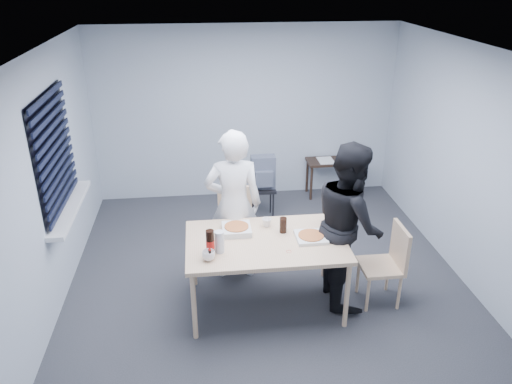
{
  "coord_description": "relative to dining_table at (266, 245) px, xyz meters",
  "views": [
    {
      "loc": [
        -0.69,
        -4.74,
        3.34
      ],
      "look_at": [
        -0.12,
        0.1,
        1.11
      ],
      "focal_mm": 35.0,
      "sensor_mm": 36.0,
      "label": 1
    }
  ],
  "objects": [
    {
      "name": "room",
      "position": [
        -2.12,
        0.79,
        0.71
      ],
      "size": [
        5.0,
        5.0,
        5.0
      ],
      "color": "#2A2B2F",
      "rests_on": "ground"
    },
    {
      "name": "dining_table",
      "position": [
        0.0,
        0.0,
        0.0
      ],
      "size": [
        1.62,
        1.02,
        0.79
      ],
      "color": "beige",
      "rests_on": "ground"
    },
    {
      "name": "chair_far",
      "position": [
        -0.23,
        1.04,
        -0.22
      ],
      "size": [
        0.42,
        0.42,
        0.89
      ],
      "color": "beige",
      "rests_on": "ground"
    },
    {
      "name": "chair_right",
      "position": [
        1.3,
        -0.08,
        -0.22
      ],
      "size": [
        0.42,
        0.42,
        0.89
      ],
      "color": "beige",
      "rests_on": "ground"
    },
    {
      "name": "person_white",
      "position": [
        -0.28,
        0.64,
        0.16
      ],
      "size": [
        0.65,
        0.42,
        1.77
      ],
      "primitive_type": "imported",
      "rotation": [
        0.0,
        0.0,
        3.14
      ],
      "color": "silver",
      "rests_on": "ground"
    },
    {
      "name": "person_black",
      "position": [
        0.88,
        0.07,
        0.16
      ],
      "size": [
        0.47,
        0.86,
        1.77
      ],
      "primitive_type": "imported",
      "rotation": [
        0.0,
        0.0,
        1.57
      ],
      "color": "black",
      "rests_on": "ground"
    },
    {
      "name": "side_table",
      "position": [
        1.45,
        2.67,
        -0.23
      ],
      "size": [
        0.87,
        0.39,
        0.58
      ],
      "color": "black",
      "rests_on": "ground"
    },
    {
      "name": "stool",
      "position": [
        0.23,
        2.01,
        -0.37
      ],
      "size": [
        0.34,
        0.34,
        0.47
      ],
      "color": "black",
      "rests_on": "ground"
    },
    {
      "name": "backpack",
      "position": [
        0.23,
        2.0,
        -0.03
      ],
      "size": [
        0.33,
        0.25,
        0.47
      ],
      "rotation": [
        0.0,
        0.0,
        0.35
      ],
      "color": "slate",
      "rests_on": "stool"
    },
    {
      "name": "pizza_box_a",
      "position": [
        -0.28,
        0.2,
        0.09
      ],
      "size": [
        0.3,
        0.3,
        0.07
      ],
      "rotation": [
        0.0,
        0.0,
        -0.04
      ],
      "color": "silver",
      "rests_on": "dining_table"
    },
    {
      "name": "pizza_box_b",
      "position": [
        0.46,
        -0.02,
        0.08
      ],
      "size": [
        0.31,
        0.31,
        0.04
      ],
      "rotation": [
        0.0,
        0.0,
        -0.33
      ],
      "color": "silver",
      "rests_on": "dining_table"
    },
    {
      "name": "mug_a",
      "position": [
        -0.59,
        -0.3,
        0.11
      ],
      "size": [
        0.17,
        0.17,
        0.1
      ],
      "primitive_type": "imported",
      "rotation": [
        0.0,
        0.0,
        0.52
      ],
      "color": "white",
      "rests_on": "dining_table"
    },
    {
      "name": "mug_b",
      "position": [
        0.05,
        0.29,
        0.11
      ],
      "size": [
        0.1,
        0.1,
        0.09
      ],
      "primitive_type": "imported",
      "color": "white",
      "rests_on": "dining_table"
    },
    {
      "name": "cola_glass",
      "position": [
        0.2,
        0.15,
        0.14
      ],
      "size": [
        0.08,
        0.08,
        0.17
      ],
      "primitive_type": "cylinder",
      "rotation": [
        0.0,
        0.0,
        -0.07
      ],
      "color": "black",
      "rests_on": "dining_table"
    },
    {
      "name": "soda_bottle",
      "position": [
        -0.57,
        -0.21,
        0.19
      ],
      "size": [
        0.08,
        0.08,
        0.27
      ],
      "rotation": [
        0.0,
        0.0,
        0.14
      ],
      "color": "black",
      "rests_on": "dining_table"
    },
    {
      "name": "plastic_cups",
      "position": [
        -0.47,
        -0.17,
        0.17
      ],
      "size": [
        0.12,
        0.12,
        0.22
      ],
      "primitive_type": "cylinder",
      "rotation": [
        0.0,
        0.0,
        0.41
      ],
      "color": "silver",
      "rests_on": "dining_table"
    },
    {
      "name": "rubber_band",
      "position": [
        0.19,
        -0.24,
        0.06
      ],
      "size": [
        0.06,
        0.06,
        0.0
      ],
      "primitive_type": "torus",
      "rotation": [
        0.0,
        0.0,
        -0.31
      ],
      "color": "red",
      "rests_on": "dining_table"
    },
    {
      "name": "papers",
      "position": [
        1.3,
        2.66,
        -0.14
      ],
      "size": [
        0.27,
        0.34,
        0.01
      ],
      "primitive_type": "cube",
      "rotation": [
        0.0,
        0.0,
        -0.11
      ],
      "color": "white",
      "rests_on": "side_table"
    },
    {
      "name": "black_box",
      "position": [
        1.67,
        2.71,
        -0.12
      ],
      "size": [
        0.15,
        0.11,
        0.06
      ],
      "primitive_type": "cube",
      "rotation": [
        0.0,
        0.0,
        0.01
      ],
      "color": "black",
      "rests_on": "side_table"
    }
  ]
}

